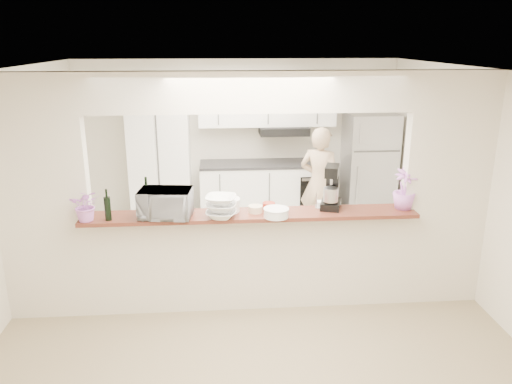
{
  "coord_description": "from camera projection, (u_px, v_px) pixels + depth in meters",
  "views": [
    {
      "loc": [
        -0.32,
        -4.83,
        2.79
      ],
      "look_at": [
        0.08,
        0.3,
        1.2
      ],
      "focal_mm": 35.0,
      "sensor_mm": 36.0,
      "label": 1
    }
  ],
  "objects": [
    {
      "name": "floor",
      "position": [
        251.0,
        305.0,
        5.44
      ],
      "size": [
        6.0,
        6.0,
        0.0
      ],
      "primitive_type": "plane",
      "color": "gray",
      "rests_on": "ground"
    },
    {
      "name": "tile_overlay",
      "position": [
        243.0,
        248.0,
        6.92
      ],
      "size": [
        5.0,
        2.9,
        0.01
      ],
      "primitive_type": "cube",
      "color": "beige",
      "rests_on": "floor"
    },
    {
      "name": "partition",
      "position": [
        250.0,
        174.0,
        5.01
      ],
      "size": [
        5.0,
        0.15,
        2.5
      ],
      "color": "beige",
      "rests_on": "floor"
    },
    {
      "name": "bar_counter",
      "position": [
        250.0,
        257.0,
        5.27
      ],
      "size": [
        3.4,
        0.38,
        1.09
      ],
      "color": "beige",
      "rests_on": "floor"
    },
    {
      "name": "kitchen_cabinets",
      "position": [
        227.0,
        161.0,
        7.74
      ],
      "size": [
        3.15,
        0.62,
        2.25
      ],
      "color": "white",
      "rests_on": "floor"
    },
    {
      "name": "refrigerator",
      "position": [
        368.0,
        167.0,
        7.87
      ],
      "size": [
        0.75,
        0.7,
        1.7
      ],
      "primitive_type": "cube",
      "color": "#B7B7BC",
      "rests_on": "floor"
    },
    {
      "name": "flower_left",
      "position": [
        86.0,
        205.0,
        4.82
      ],
      "size": [
        0.3,
        0.26,
        0.32
      ],
      "primitive_type": "imported",
      "rotation": [
        0.0,
        0.0,
        0.04
      ],
      "color": "#DD75C2",
      "rests_on": "bar_counter"
    },
    {
      "name": "wine_bottle_a",
      "position": [
        147.0,
        198.0,
        5.07
      ],
      "size": [
        0.07,
        0.07,
        0.37
      ],
      "color": "black",
      "rests_on": "bar_counter"
    },
    {
      "name": "wine_bottle_b",
      "position": [
        108.0,
        208.0,
        4.84
      ],
      "size": [
        0.06,
        0.06,
        0.32
      ],
      "color": "black",
      "rests_on": "bar_counter"
    },
    {
      "name": "toaster_oven",
      "position": [
        165.0,
        203.0,
        4.92
      ],
      "size": [
        0.54,
        0.4,
        0.28
      ],
      "primitive_type": "imported",
      "rotation": [
        0.0,
        0.0,
        -0.11
      ],
      "color": "#A09FA3",
      "rests_on": "bar_counter"
    },
    {
      "name": "serving_bowls",
      "position": [
        221.0,
        207.0,
        4.91
      ],
      "size": [
        0.35,
        0.35,
        0.22
      ],
      "primitive_type": "imported",
      "rotation": [
        0.0,
        0.0,
        -0.19
      ],
      "color": "white",
      "rests_on": "bar_counter"
    },
    {
      "name": "plate_stack_a",
      "position": [
        226.0,
        205.0,
        5.11
      ],
      "size": [
        0.29,
        0.29,
        0.13
      ],
      "color": "white",
      "rests_on": "bar_counter"
    },
    {
      "name": "plate_stack_b",
      "position": [
        276.0,
        213.0,
        4.95
      ],
      "size": [
        0.26,
        0.26,
        0.09
      ],
      "color": "white",
      "rests_on": "bar_counter"
    },
    {
      "name": "red_bowl",
      "position": [
        269.0,
        206.0,
        5.21
      ],
      "size": [
        0.13,
        0.13,
        0.06
      ],
      "primitive_type": "cylinder",
      "color": "maroon",
      "rests_on": "bar_counter"
    },
    {
      "name": "tan_bowl",
      "position": [
        255.0,
        209.0,
        5.09
      ],
      "size": [
        0.15,
        0.15,
        0.07
      ],
      "primitive_type": "cylinder",
      "color": "#CDB590",
      "rests_on": "bar_counter"
    },
    {
      "name": "utensil_caddy",
      "position": [
        326.0,
        200.0,
        5.21
      ],
      "size": [
        0.25,
        0.17,
        0.21
      ],
      "color": "silver",
      "rests_on": "bar_counter"
    },
    {
      "name": "stand_mixer",
      "position": [
        332.0,
        189.0,
        5.19
      ],
      "size": [
        0.28,
        0.35,
        0.46
      ],
      "color": "black",
      "rests_on": "bar_counter"
    },
    {
      "name": "flower_right",
      "position": [
        405.0,
        189.0,
        5.15
      ],
      "size": [
        0.24,
        0.24,
        0.43
      ],
      "primitive_type": "imported",
      "rotation": [
        0.0,
        0.0,
        -0.02
      ],
      "color": "#B566BE",
      "rests_on": "bar_counter"
    },
    {
      "name": "person",
      "position": [
        320.0,
        184.0,
        7.08
      ],
      "size": [
        0.71,
        0.65,
        1.62
      ],
      "primitive_type": "imported",
      "rotation": [
        0.0,
        0.0,
        2.57
      ],
      "color": "tan",
      "rests_on": "floor"
    }
  ]
}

